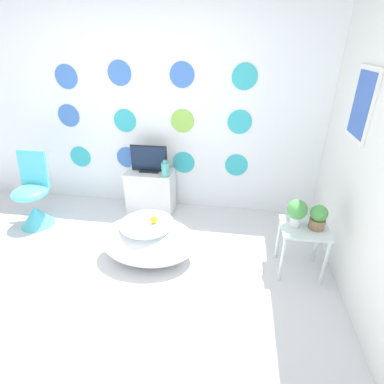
% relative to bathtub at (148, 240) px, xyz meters
% --- Properties ---
extents(ground_plane, '(12.00, 12.00, 0.00)m').
position_rel_bathtub_xyz_m(ground_plane, '(-0.22, -0.68, -0.22)').
color(ground_plane, silver).
extents(wall_back_dotted, '(5.09, 0.05, 2.60)m').
position_rel_bathtub_xyz_m(wall_back_dotted, '(-0.22, 1.21, 1.07)').
color(wall_back_dotted, white).
rests_on(wall_back_dotted, ground_plane).
extents(wall_right, '(0.06, 2.86, 2.60)m').
position_rel_bathtub_xyz_m(wall_right, '(1.85, 0.26, 1.08)').
color(wall_right, silver).
rests_on(wall_right, ground_plane).
extents(bathtub, '(0.97, 0.65, 0.44)m').
position_rel_bathtub_xyz_m(bathtub, '(0.00, 0.00, 0.00)').
color(bathtub, white).
rests_on(bathtub, ground_plane).
extents(rubber_duck, '(0.07, 0.07, 0.08)m').
position_rel_bathtub_xyz_m(rubber_duck, '(0.08, -0.00, 0.26)').
color(rubber_duck, yellow).
rests_on(rubber_duck, bathtub).
extents(chair, '(0.41, 0.41, 0.89)m').
position_rel_bathtub_xyz_m(chair, '(-1.53, 0.42, 0.06)').
color(chair, '#4CC6DB').
rests_on(chair, ground_plane).
extents(tv_cabinet, '(0.59, 0.35, 0.55)m').
position_rel_bathtub_xyz_m(tv_cabinet, '(-0.24, 0.98, 0.05)').
color(tv_cabinet, silver).
rests_on(tv_cabinet, ground_plane).
extents(tv, '(0.46, 0.12, 0.34)m').
position_rel_bathtub_xyz_m(tv, '(-0.24, 0.98, 0.48)').
color(tv, black).
rests_on(tv, tv_cabinet).
extents(vase, '(0.10, 0.10, 0.20)m').
position_rel_bathtub_xyz_m(vase, '(-0.01, 0.87, 0.42)').
color(vase, '#51B2AD').
rests_on(vase, tv_cabinet).
extents(side_table, '(0.42, 0.39, 0.50)m').
position_rel_bathtub_xyz_m(side_table, '(1.48, 0.05, 0.18)').
color(side_table, silver).
rests_on(side_table, ground_plane).
extents(potted_plant_left, '(0.18, 0.18, 0.27)m').
position_rel_bathtub_xyz_m(potted_plant_left, '(1.39, 0.05, 0.44)').
color(potted_plant_left, white).
rests_on(potted_plant_left, side_table).
extents(potted_plant_right, '(0.15, 0.15, 0.23)m').
position_rel_bathtub_xyz_m(potted_plant_right, '(1.58, 0.05, 0.40)').
color(potted_plant_right, '#8C6B4C').
rests_on(potted_plant_right, side_table).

